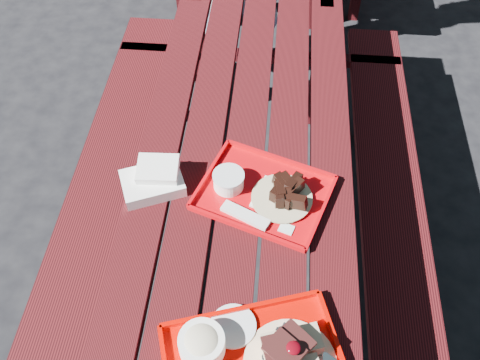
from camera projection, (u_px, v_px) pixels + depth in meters
The scene contains 4 objects.
ground at pixel (243, 267), 2.42m from camera, with size 60.00×60.00×0.00m, color black.
picnic_table_near at pixel (243, 192), 1.98m from camera, with size 1.41×2.40×0.75m.
far_tray at pixel (261, 192), 1.72m from camera, with size 0.48×0.43×0.07m.
white_cloth at pixel (154, 179), 1.74m from camera, with size 0.23×0.21×0.08m.
Camera 1 is at (0.09, -1.20, 2.14)m, focal length 40.00 mm.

